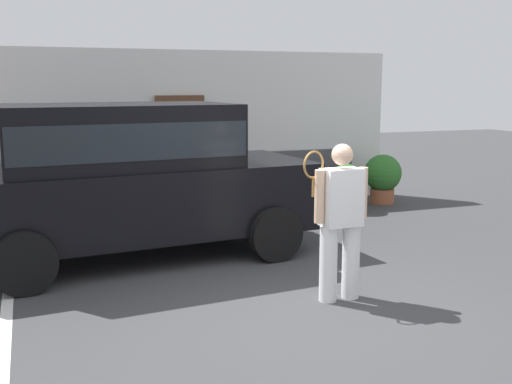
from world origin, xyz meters
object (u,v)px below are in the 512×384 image
Objects in this scene: tennis_player_man at (340,219)px; potted_plant_secondary at (383,176)px; potted_plant_by_porch at (346,185)px; parked_suv at (130,173)px.

tennis_player_man reaches higher than potted_plant_secondary.
tennis_player_man reaches higher than potted_plant_by_porch.
potted_plant_secondary is at bearing 17.51° from parked_suv.
parked_suv is at bearing -55.48° from tennis_player_man.
potted_plant_by_porch is at bearing 17.69° from parked_suv.
parked_suv reaches higher than potted_plant_secondary.
parked_suv is at bearing -157.81° from potted_plant_secondary.
potted_plant_by_porch is (2.35, 4.14, -0.40)m from tennis_player_man.
parked_suv is 5.46× the size of potted_plant_by_porch.
parked_suv is 4.95× the size of potted_plant_secondary.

